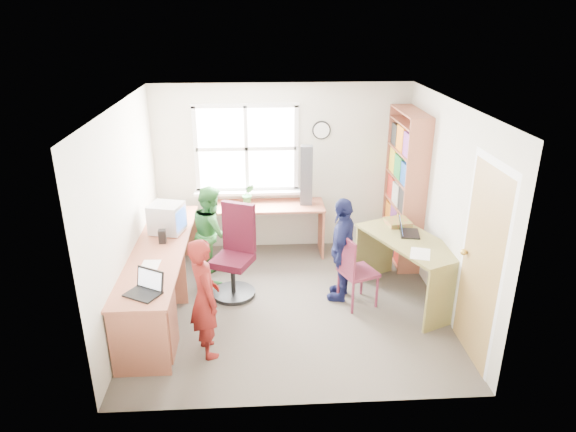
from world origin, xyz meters
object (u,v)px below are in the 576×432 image
at_px(laptop_right, 406,230).
at_px(potted_plant, 248,194).
at_px(right_desk, 409,256).
at_px(laptop_left, 146,288).
at_px(bookshelf, 404,191).
at_px(person_navy, 343,249).
at_px(crt_monitor, 167,218).
at_px(person_green, 212,233).
at_px(cd_tower, 306,175).
at_px(wooden_chair, 354,269).
at_px(person_red, 205,298).
at_px(l_desk, 174,286).
at_px(swivel_chair, 235,257).

bearing_deg(laptop_right, potted_plant, 67.75).
bearing_deg(right_desk, laptop_left, 174.92).
height_order(bookshelf, laptop_right, bookshelf).
xyz_separation_m(right_desk, person_navy, (-0.79, 0.10, 0.07)).
bearing_deg(crt_monitor, person_green, 37.67).
bearing_deg(cd_tower, person_navy, -71.05).
height_order(laptop_left, cd_tower, cd_tower).
bearing_deg(person_navy, cd_tower, -148.33).
bearing_deg(laptop_left, wooden_chair, 51.64).
xyz_separation_m(wooden_chair, person_navy, (-0.11, 0.20, 0.16)).
height_order(wooden_chair, person_navy, person_navy).
distance_m(cd_tower, person_red, 2.66).
bearing_deg(laptop_left, l_desk, 107.32).
xyz_separation_m(right_desk, swivel_chair, (-2.08, 0.27, -0.08)).
distance_m(laptop_left, person_green, 1.75).
bearing_deg(potted_plant, crt_monitor, -137.04).
height_order(laptop_left, person_navy, person_navy).
bearing_deg(person_green, l_desk, 150.29).
bearing_deg(cd_tower, crt_monitor, -148.35).
distance_m(laptop_right, person_green, 2.44).
bearing_deg(laptop_left, laptop_right, 51.71).
bearing_deg(right_desk, potted_plant, 120.39).
distance_m(right_desk, laptop_right, 0.31).
relative_size(crt_monitor, person_navy, 0.35).
xyz_separation_m(crt_monitor, potted_plant, (0.98, 0.91, -0.04)).
relative_size(crt_monitor, laptop_right, 1.30).
xyz_separation_m(crt_monitor, person_navy, (2.12, -0.39, -0.29)).
relative_size(laptop_left, laptop_right, 1.18).
relative_size(swivel_chair, person_navy, 0.89).
height_order(laptop_right, cd_tower, cd_tower).
bearing_deg(potted_plant, person_red, -99.99).
height_order(potted_plant, person_red, person_red).
height_order(swivel_chair, crt_monitor, swivel_chair).
height_order(right_desk, crt_monitor, crt_monitor).
relative_size(right_desk, person_navy, 1.18).
bearing_deg(person_red, laptop_right, -86.31).
relative_size(bookshelf, person_navy, 1.62).
bearing_deg(right_desk, crt_monitor, 146.87).
xyz_separation_m(bookshelf, cd_tower, (-1.32, 0.25, 0.17)).
xyz_separation_m(person_green, person_navy, (1.60, -0.61, 0.02)).
bearing_deg(bookshelf, wooden_chair, -125.89).
height_order(swivel_chair, person_navy, person_navy).
height_order(cd_tower, potted_plant, cd_tower).
bearing_deg(person_navy, right_desk, 100.62).
height_order(l_desk, swivel_chair, swivel_chair).
distance_m(bookshelf, cd_tower, 1.36).
bearing_deg(swivel_chair, laptop_left, -98.84).
height_order(cd_tower, person_navy, cd_tower).
xyz_separation_m(swivel_chair, crt_monitor, (-0.83, 0.21, 0.44)).
bearing_deg(crt_monitor, right_desk, 5.29).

